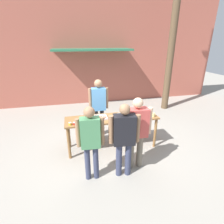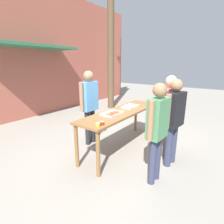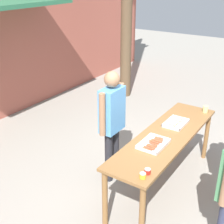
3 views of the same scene
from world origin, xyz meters
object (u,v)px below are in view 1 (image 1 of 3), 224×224
object	(u,v)px
condiment_jar_ketchup	(74,123)
person_customer_with_cup	(137,128)
utility_pole	(175,17)
person_customer_waiting_in_line	(124,135)
condiment_jar_mustard	(70,124)
beer_cup	(153,115)
person_customer_holding_hotdog	(91,138)
food_tray_buns	(126,115)
person_server_behind_table	(99,103)
food_tray_sausages	(98,118)

from	to	relation	value
condiment_jar_ketchup	person_customer_with_cup	bearing A→B (deg)	-28.45
utility_pole	person_customer_waiting_in_line	bearing A→B (deg)	-129.63
condiment_jar_mustard	beer_cup	xyz separation A→B (m)	(2.11, 0.00, 0.02)
condiment_jar_ketchup	person_customer_holding_hotdog	world-z (taller)	person_customer_holding_hotdog
condiment_jar_mustard	beer_cup	world-z (taller)	beer_cup
food_tray_buns	person_customer_holding_hotdog	size ratio (longest dim) A/B	0.26
food_tray_buns	condiment_jar_mustard	bearing A→B (deg)	-171.02
person_customer_holding_hotdog	food_tray_buns	bearing A→B (deg)	-130.04
condiment_jar_ketchup	person_server_behind_table	xyz separation A→B (m)	(0.73, 0.97, 0.13)
beer_cup	person_customer_waiting_in_line	size ratio (longest dim) A/B	0.06
utility_pole	person_server_behind_table	bearing A→B (deg)	-151.78
beer_cup	utility_pole	bearing A→B (deg)	54.64
condiment_jar_mustard	food_tray_buns	bearing A→B (deg)	8.98
food_tray_sausages	person_customer_holding_hotdog	distance (m)	1.13
food_tray_buns	person_server_behind_table	xyz separation A→B (m)	(-0.60, 0.74, 0.14)
food_tray_buns	person_customer_with_cup	xyz separation A→B (m)	(-0.06, -0.93, 0.07)
food_tray_sausages	person_customer_with_cup	world-z (taller)	person_customer_with_cup
beer_cup	food_tray_buns	bearing A→B (deg)	161.65
person_server_behind_table	food_tray_buns	bearing A→B (deg)	-51.17
condiment_jar_mustard	person_customer_waiting_in_line	bearing A→B (deg)	-40.74
food_tray_sausages	condiment_jar_ketchup	distance (m)	0.65
person_customer_waiting_in_line	person_customer_with_cup	bearing A→B (deg)	-141.96
condiment_jar_ketchup	person_customer_with_cup	distance (m)	1.46
food_tray_sausages	utility_pole	distance (m)	4.87
beer_cup	food_tray_sausages	bearing A→B (deg)	171.07
person_customer_waiting_in_line	condiment_jar_ketchup	bearing A→B (deg)	-36.14
condiment_jar_mustard	utility_pole	world-z (taller)	utility_pole
food_tray_sausages	condiment_jar_ketchup	xyz separation A→B (m)	(-0.60, -0.23, 0.02)
condiment_jar_mustard	utility_pole	xyz separation A→B (m)	(3.99, 2.66, 2.62)
condiment_jar_mustard	utility_pole	distance (m)	5.46
condiment_jar_ketchup	person_customer_waiting_in_line	bearing A→B (deg)	-43.41
person_customer_with_cup	person_server_behind_table	bearing A→B (deg)	-71.41
food_tray_buns	person_customer_holding_hotdog	xyz separation A→B (m)	(-1.06, -1.08, 0.06)
person_server_behind_table	person_customer_holding_hotdog	distance (m)	1.88
condiment_jar_ketchup	person_customer_holding_hotdog	size ratio (longest dim) A/B	0.05
food_tray_sausages	person_customer_waiting_in_line	bearing A→B (deg)	-73.14
condiment_jar_ketchup	utility_pole	distance (m)	5.39
food_tray_buns	person_customer_with_cup	bearing A→B (deg)	-93.48
condiment_jar_ketchup	food_tray_sausages	bearing A→B (deg)	20.99
food_tray_sausages	person_server_behind_table	world-z (taller)	person_server_behind_table
person_customer_with_cup	food_tray_sausages	bearing A→B (deg)	-53.40
food_tray_buns	person_server_behind_table	world-z (taller)	person_server_behind_table
food_tray_sausages	utility_pole	bearing A→B (deg)	36.50
beer_cup	person_customer_waiting_in_line	world-z (taller)	person_customer_waiting_in_line
person_server_behind_table	person_customer_holding_hotdog	bearing A→B (deg)	-104.47
person_customer_holding_hotdog	person_customer_with_cup	bearing A→B (deg)	-166.85
condiment_jar_mustard	person_customer_with_cup	size ratio (longest dim) A/B	0.04
beer_cup	person_server_behind_table	distance (m)	1.60
condiment_jar_ketchup	person_customer_holding_hotdog	bearing A→B (deg)	-71.83
condiment_jar_ketchup	person_customer_waiting_in_line	size ratio (longest dim) A/B	0.05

